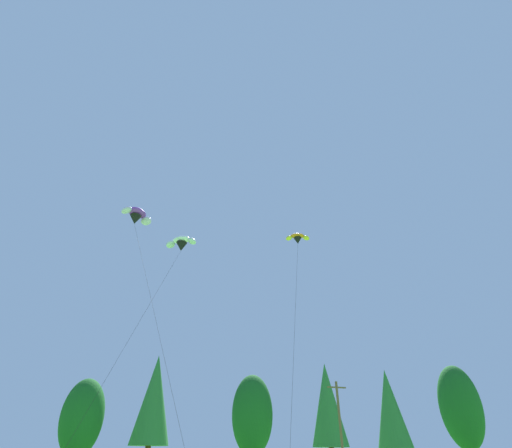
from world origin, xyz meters
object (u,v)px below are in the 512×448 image
utility_pole (341,428)px  parafoil_kite_high_white (181,243)px  parafoil_kite_mid_purple (136,216)px  parafoil_kite_far_orange (298,239)px

utility_pole → parafoil_kite_high_white: size_ratio=0.45×
parafoil_kite_mid_purple → parafoil_kite_high_white: bearing=34.2°
utility_pole → parafoil_kite_mid_purple: parafoil_kite_mid_purple is taller
parafoil_kite_high_white → parafoil_kite_far_orange: size_ratio=1.05×
utility_pole → parafoil_kite_far_orange: (-8.15, -10.30, 15.65)m
utility_pole → parafoil_kite_high_white: parafoil_kite_high_white is taller
parafoil_kite_high_white → parafoil_kite_far_orange: bearing=-33.1°
parafoil_kite_mid_purple → parafoil_kite_far_orange: bearing=-12.8°
parafoil_kite_high_white → parafoil_kite_mid_purple: bearing=-145.8°
parafoil_kite_high_white → utility_pole: bearing=10.7°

